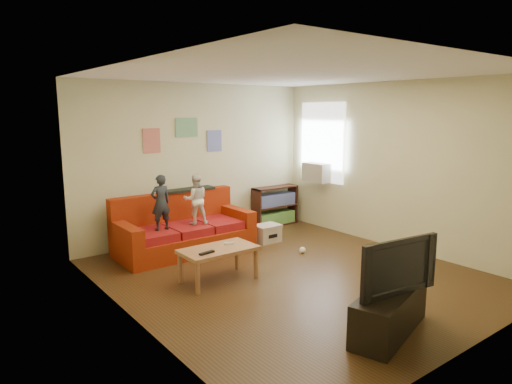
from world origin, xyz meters
TOP-DOWN VIEW (x-y plane):
  - room_shell at (0.00, 0.00)m, footprint 4.52×5.02m
  - sofa at (-0.63, 1.91)m, footprint 2.15×0.99m
  - child_a at (-1.08, 1.74)m, footprint 0.31×0.21m
  - child_b at (-0.48, 1.74)m, footprint 0.47×0.42m
  - coffee_table at (-0.90, 0.44)m, footprint 1.00×0.55m
  - remote at (-1.15, 0.32)m, footprint 0.22×0.09m
  - game_controller at (-0.70, 0.49)m, footprint 0.13×0.08m
  - bookshelf at (1.61, 2.30)m, footprint 0.96×0.29m
  - window at (2.22, 1.65)m, footprint 0.04×1.08m
  - ac_unit at (2.10, 1.65)m, footprint 0.28×0.55m
  - artwork_left at (-0.85, 2.48)m, footprint 0.30×0.01m
  - artwork_center at (-0.20, 2.48)m, footprint 0.42×0.01m
  - artwork_right at (0.35, 2.48)m, footprint 0.30×0.01m
  - file_box at (0.75, 1.47)m, footprint 0.44×0.33m
  - tv_stand at (-0.31, -1.83)m, footprint 1.25×0.73m
  - television at (-0.31, -1.83)m, footprint 0.99×0.25m
  - tissue at (0.79, 0.62)m, footprint 0.13×0.13m

SIDE VIEW (x-z plane):
  - tissue at x=0.79m, z-range 0.00..0.10m
  - file_box at x=0.75m, z-range 0.00..0.30m
  - tv_stand at x=-0.31m, z-range 0.00..0.45m
  - sofa at x=-0.63m, z-range -0.16..0.79m
  - bookshelf at x=1.61m, z-range -0.04..0.73m
  - coffee_table at x=-0.90m, z-range 0.16..0.61m
  - remote at x=-1.15m, z-range 0.45..0.47m
  - game_controller at x=-0.70m, z-range 0.45..0.48m
  - television at x=-0.31m, z-range 0.45..1.01m
  - child_b at x=-0.48m, z-range 0.45..1.25m
  - child_a at x=-1.08m, z-range 0.45..1.30m
  - ac_unit at x=2.10m, z-range 0.91..1.26m
  - room_shell at x=0.00m, z-range -0.01..2.71m
  - window at x=2.22m, z-range 0.90..2.38m
  - artwork_right at x=0.35m, z-range 1.51..1.89m
  - artwork_left at x=-0.85m, z-range 1.55..1.95m
  - artwork_center at x=-0.20m, z-range 1.79..2.11m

